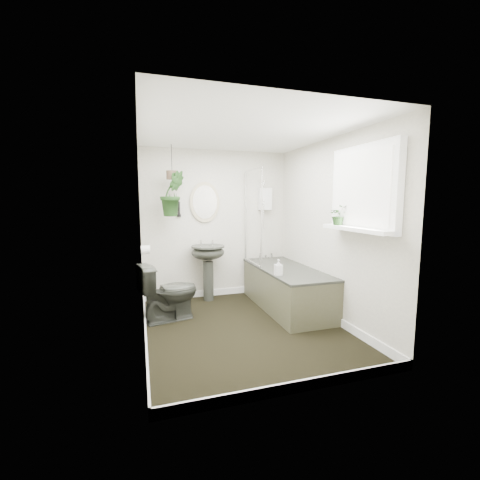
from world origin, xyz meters
name	(u,v)px	position (x,y,z in m)	size (l,w,h in m)	color
floor	(244,328)	(0.00, 0.00, -0.01)	(2.30, 2.80, 0.02)	black
ceiling	(244,130)	(0.00, 0.00, 2.31)	(2.30, 2.80, 0.02)	white
wall_back	(216,224)	(0.00, 1.41, 1.15)	(2.30, 0.02, 2.30)	beige
wall_front	(302,251)	(0.00, -1.41, 1.15)	(2.30, 0.02, 2.30)	beige
wall_left	(140,236)	(-1.16, 0.00, 1.15)	(0.02, 2.80, 2.30)	beige
wall_right	(330,230)	(1.16, 0.00, 1.15)	(0.02, 2.80, 2.30)	beige
skirting	(244,323)	(0.00, 0.00, 0.05)	(2.30, 2.80, 0.10)	white
bathtub	(286,288)	(0.80, 0.50, 0.29)	(0.72, 1.72, 0.58)	#2A2C26
bath_screen	(253,217)	(0.47, 0.99, 1.28)	(0.04, 0.72, 1.40)	silver
shower_box	(265,199)	(0.80, 1.34, 1.55)	(0.20, 0.10, 0.35)	white
oval_mirror	(205,202)	(-0.19, 1.37, 1.50)	(0.46, 0.03, 0.62)	#C0B28A
wall_sconce	(179,209)	(-0.59, 1.36, 1.40)	(0.04, 0.04, 0.22)	black
toilet_roll_holder	(145,250)	(-1.10, 0.70, 0.90)	(0.11, 0.11, 0.11)	white
window_recess	(364,189)	(1.09, -0.70, 1.65)	(0.08, 1.00, 0.90)	white
window_sill	(356,229)	(1.02, -0.70, 1.23)	(0.18, 1.00, 0.04)	white
window_blinds	(360,189)	(1.04, -0.70, 1.65)	(0.01, 0.86, 0.76)	white
toilet	(169,292)	(-0.83, 0.53, 0.37)	(0.41, 0.73, 0.74)	#2A2C26
pedestal_sink	(208,273)	(-0.19, 1.18, 0.43)	(0.50, 0.43, 0.85)	#2A2C26
sill_plant	(339,215)	(1.00, -0.40, 1.36)	(0.20, 0.18, 0.23)	black
hanging_plant	(173,194)	(-0.70, 1.10, 1.62)	(0.35, 0.28, 0.64)	black
soap_bottle	(278,267)	(0.51, 0.14, 0.68)	(0.09, 0.09, 0.20)	#2C221F
hanging_pot	(172,175)	(-0.70, 1.10, 1.88)	(0.16, 0.16, 0.12)	#4F3C2E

